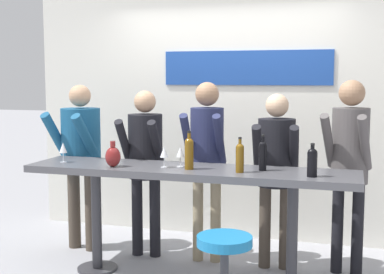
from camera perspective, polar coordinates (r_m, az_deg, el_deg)
back_wall at (r=5.79m, az=3.79°, el=2.61°), size 4.40×0.12×2.69m
tasting_table at (r=4.51m, az=-0.33°, el=-4.98°), size 2.80×0.60×0.98m
bar_stool at (r=3.85m, az=3.47°, el=-13.52°), size 0.41×0.41×0.63m
person_far_left at (r=5.42m, az=-11.81°, el=-1.28°), size 0.52×0.60×1.66m
person_left at (r=5.12m, az=-5.02°, el=-1.85°), size 0.41×0.51×1.61m
person_center_left at (r=4.94m, az=1.58°, el=-1.39°), size 0.39×0.52×1.69m
person_center at (r=4.83m, az=8.96°, el=-2.57°), size 0.43×0.52×1.59m
person_center_right at (r=4.80m, az=16.46°, el=-1.74°), size 0.44×0.56×1.71m
wine_bottle_0 at (r=4.37m, az=7.56°, el=-1.85°), size 0.06×0.06×0.30m
wine_bottle_1 at (r=4.26m, az=5.13°, el=-2.07°), size 0.07×0.07×0.28m
wine_bottle_2 at (r=4.16m, az=12.70°, el=-2.51°), size 0.08×0.08×0.26m
wine_bottle_3 at (r=4.39m, az=-0.31°, el=-1.59°), size 0.07×0.07×0.32m
wine_glass_0 at (r=4.88m, az=-13.59°, el=-1.20°), size 0.07×0.07×0.18m
wine_glass_1 at (r=4.51m, az=-1.25°, el=-1.64°), size 0.07×0.07×0.18m
wine_glass_2 at (r=4.49m, az=-2.99°, el=-1.69°), size 0.07×0.07×0.18m
decorative_vase at (r=4.57m, az=-8.43°, el=-2.06°), size 0.13×0.13×0.22m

